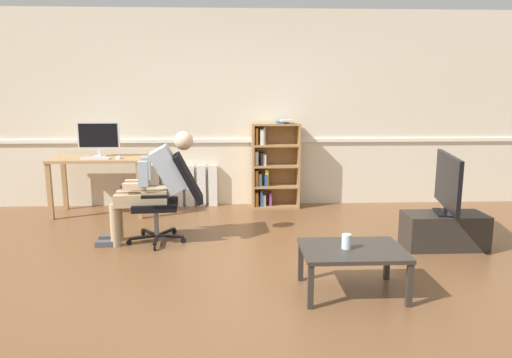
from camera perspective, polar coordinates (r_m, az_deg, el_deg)
name	(u,v)px	position (r m, az deg, el deg)	size (l,w,h in m)	color
ground_plane	(244,273)	(4.33, -1.50, -11.28)	(18.00, 18.00, 0.00)	brown
back_wall	(240,110)	(6.67, -2.01, 8.36)	(12.00, 0.13, 2.70)	beige
computer_desk	(99,166)	(6.49, -18.42, 1.48)	(1.20, 0.61, 0.76)	tan
imac_monitor	(98,137)	(6.52, -18.51, 4.87)	(0.54, 0.14, 0.45)	silver
keyboard	(95,158)	(6.34, -18.84, 2.39)	(0.36, 0.12, 0.02)	silver
computer_mouse	(118,157)	(6.29, -16.29, 2.52)	(0.06, 0.10, 0.03)	white
bookshelf	(272,166)	(6.56, 1.96, 1.63)	(0.66, 0.29, 1.22)	#AD7F4C
radiator	(184,186)	(6.73, -8.67, -0.80)	(0.93, 0.08, 0.58)	white
office_chair	(170,194)	(5.14, -10.30, -1.83)	(0.83, 0.62, 0.96)	black
person_seated	(153,183)	(5.13, -12.31, -0.52)	(1.05, 0.41, 1.20)	tan
tv_stand	(444,231)	(5.30, 21.77, -5.82)	(0.83, 0.39, 0.37)	#2D2823
tv_screen	(448,183)	(5.19, 22.18, -0.45)	(0.26, 0.94, 0.61)	black
coffee_table	(352,254)	(3.90, 11.57, -8.82)	(0.81, 0.60, 0.38)	#332D28
drinking_glass	(346,241)	(3.85, 10.88, -7.42)	(0.08, 0.08, 0.12)	silver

